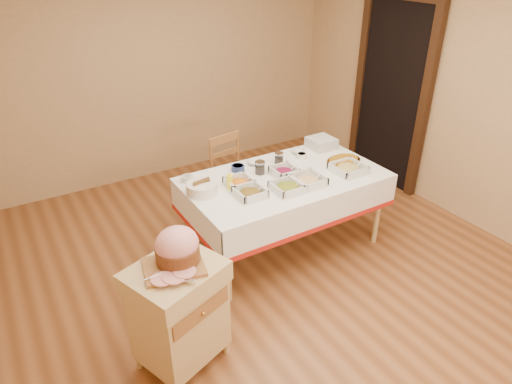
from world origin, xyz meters
TOP-DOWN VIEW (x-y plane):
  - room_shell at (0.00, 0.00)m, footprint 5.00×5.00m
  - doorway at (2.20, 0.90)m, footprint 0.09×1.10m
  - dining_table at (0.30, 0.30)m, footprint 1.82×1.02m
  - butcher_cart at (-1.09, -0.50)m, footprint 0.71×0.65m
  - dining_chair at (0.16, 1.02)m, footprint 0.47×0.45m
  - ham_on_board at (-1.05, -0.47)m, footprint 0.40×0.38m
  - serving_dish_a at (-0.15, 0.15)m, footprint 0.24×0.24m
  - serving_dish_b at (0.17, 0.07)m, footprint 0.25×0.25m
  - serving_dish_c at (0.39, 0.08)m, footprint 0.27×0.27m
  - serving_dish_d at (0.86, 0.08)m, footprint 0.28×0.28m
  - serving_dish_e at (-0.14, 0.36)m, footprint 0.23×0.22m
  - serving_dish_f at (0.32, 0.34)m, footprint 0.23×0.22m
  - small_bowl_left at (-0.49, 0.67)m, footprint 0.11×0.11m
  - small_bowl_mid at (-0.00, 0.63)m, footprint 0.12×0.12m
  - small_bowl_right at (0.67, 0.55)m, footprint 0.10×0.10m
  - bowl_white_imported at (0.21, 0.67)m, footprint 0.18×0.18m
  - bowl_small_imported at (0.72, 0.66)m, footprint 0.18×0.18m
  - preserve_jar_left at (0.14, 0.47)m, footprint 0.10×0.10m
  - preserve_jar_right at (0.41, 0.56)m, footprint 0.09×0.09m
  - mustard_bottle at (-0.24, 0.35)m, footprint 0.05×0.05m
  - bread_basket at (-0.48, 0.40)m, footprint 0.26×0.26m
  - plate_stack at (1.00, 0.65)m, footprint 0.25×0.25m
  - brass_platter at (0.96, 0.25)m, footprint 0.36×0.26m

SIDE VIEW (x-z plane):
  - butcher_cart at x=-1.09m, z-range 0.06..0.87m
  - dining_chair at x=0.16m, z-range 0.01..0.93m
  - dining_table at x=0.30m, z-range 0.22..0.98m
  - bowl_white_imported at x=0.21m, z-range 0.76..0.80m
  - brass_platter at x=0.96m, z-range 0.76..0.80m
  - bowl_small_imported at x=0.72m, z-range 0.76..0.80m
  - small_bowl_right at x=0.67m, z-range 0.76..0.81m
  - small_bowl_left at x=-0.49m, z-range 0.76..0.81m
  - small_bowl_mid at x=0.00m, z-range 0.76..0.82m
  - serving_dish_b at x=0.17m, z-range 0.74..0.84m
  - serving_dish_a at x=-0.15m, z-range 0.74..0.84m
  - serving_dish_f at x=0.32m, z-range 0.74..0.85m
  - serving_dish_e at x=-0.14m, z-range 0.74..0.85m
  - serving_dish_d at x=0.86m, z-range 0.74..0.85m
  - serving_dish_c at x=0.39m, z-range 0.74..0.85m
  - bread_basket at x=-0.48m, z-range 0.75..0.87m
  - preserve_jar_right at x=0.41m, z-range 0.75..0.87m
  - plate_stack at x=1.00m, z-range 0.76..0.87m
  - preserve_jar_left at x=0.14m, z-range 0.75..0.88m
  - mustard_bottle at x=-0.24m, z-range 0.75..0.92m
  - ham_on_board at x=-1.05m, z-range 0.80..1.06m
  - doorway at x=2.20m, z-range 0.01..2.21m
  - room_shell at x=0.00m, z-range -1.20..3.80m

